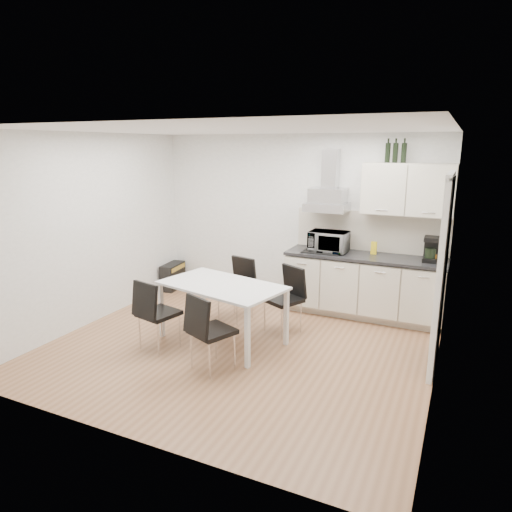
{
  "coord_description": "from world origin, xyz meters",
  "views": [
    {
      "loc": [
        2.38,
        -4.64,
        2.43
      ],
      "look_at": [
        0.09,
        0.32,
        1.1
      ],
      "focal_mm": 32.0,
      "sensor_mm": 36.0,
      "label": 1
    }
  ],
  "objects": [
    {
      "name": "floor_speaker",
      "position": [
        -0.8,
        1.9,
        0.16
      ],
      "size": [
        0.2,
        0.18,
        0.32
      ],
      "primitive_type": "cube",
      "rotation": [
        0.0,
        0.0,
        0.07
      ],
      "color": "black",
      "rests_on": "ground"
    },
    {
      "name": "guitar_amp",
      "position": [
        -2.12,
        1.65,
        0.22
      ],
      "size": [
        0.29,
        0.55,
        0.44
      ],
      "rotation": [
        0.0,
        0.0,
        0.11
      ],
      "color": "black",
      "rests_on": "ground"
    },
    {
      "name": "wall_back",
      "position": [
        0.0,
        2.0,
        1.3
      ],
      "size": [
        4.5,
        0.1,
        2.6
      ],
      "primitive_type": "cube",
      "color": "white",
      "rests_on": "ground"
    },
    {
      "name": "ground",
      "position": [
        0.0,
        0.0,
        0.0
      ],
      "size": [
        4.5,
        4.5,
        0.0
      ],
      "primitive_type": "plane",
      "color": "#A1724F",
      "rests_on": "ground"
    },
    {
      "name": "chair_near_left",
      "position": [
        -0.87,
        -0.42,
        0.44
      ],
      "size": [
        0.54,
        0.59,
        0.88
      ],
      "primitive_type": null,
      "rotation": [
        0.0,
        0.0,
        -0.23
      ],
      "color": "black",
      "rests_on": "ground"
    },
    {
      "name": "chair_far_left",
      "position": [
        -0.47,
        0.83,
        0.44
      ],
      "size": [
        0.54,
        0.59,
        0.88
      ],
      "primitive_type": null,
      "rotation": [
        0.0,
        0.0,
        2.91
      ],
      "color": "black",
      "rests_on": "ground"
    },
    {
      "name": "doorway",
      "position": [
        2.21,
        0.55,
        1.05
      ],
      "size": [
        0.08,
        1.04,
        2.1
      ],
      "primitive_type": "cube",
      "color": "white",
      "rests_on": "ground"
    },
    {
      "name": "chair_far_right",
      "position": [
        0.31,
        0.68,
        0.44
      ],
      "size": [
        0.62,
        0.64,
        0.88
      ],
      "primitive_type": null,
      "rotation": [
        0.0,
        0.0,
        2.68
      ],
      "color": "black",
      "rests_on": "ground"
    },
    {
      "name": "wall_right",
      "position": [
        2.25,
        0.0,
        1.3
      ],
      "size": [
        0.1,
        4.0,
        2.6
      ],
      "primitive_type": "cube",
      "color": "white",
      "rests_on": "ground"
    },
    {
      "name": "dining_table",
      "position": [
        -0.28,
        0.1,
        0.68
      ],
      "size": [
        1.68,
        1.18,
        0.75
      ],
      "rotation": [
        0.0,
        0.0,
        -0.22
      ],
      "color": "white",
      "rests_on": "ground"
    },
    {
      "name": "kitchenette",
      "position": [
        1.19,
        1.73,
        0.83
      ],
      "size": [
        2.22,
        0.64,
        2.52
      ],
      "color": "beige",
      "rests_on": "ground"
    },
    {
      "name": "ceiling",
      "position": [
        0.0,
        0.0,
        2.6
      ],
      "size": [
        4.5,
        4.5,
        0.0
      ],
      "primitive_type": "plane",
      "color": "white",
      "rests_on": "wall_back"
    },
    {
      "name": "chair_near_right",
      "position": [
        -0.01,
        -0.61,
        0.44
      ],
      "size": [
        0.6,
        0.63,
        0.88
      ],
      "primitive_type": null,
      "rotation": [
        0.0,
        0.0,
        -0.4
      ],
      "color": "black",
      "rests_on": "ground"
    },
    {
      "name": "wall_left",
      "position": [
        -2.25,
        0.0,
        1.3
      ],
      "size": [
        0.1,
        4.0,
        2.6
      ],
      "primitive_type": "cube",
      "color": "white",
      "rests_on": "ground"
    },
    {
      "name": "wall_front",
      "position": [
        0.0,
        -2.0,
        1.3
      ],
      "size": [
        4.5,
        0.1,
        2.6
      ],
      "primitive_type": "cube",
      "color": "white",
      "rests_on": "ground"
    }
  ]
}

